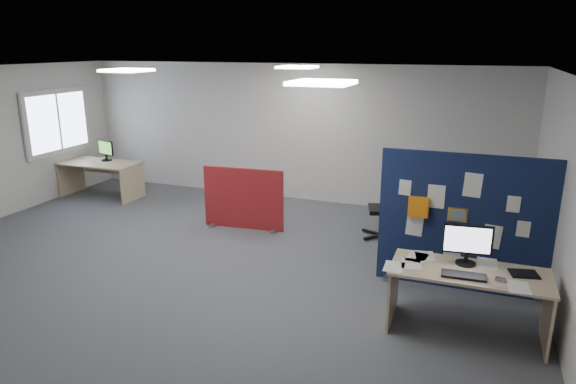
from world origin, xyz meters
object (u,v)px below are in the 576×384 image
(monitor_second, at_px, (106,150))
(monitor_main, at_px, (468,243))
(navy_divider, at_px, (464,224))
(office_chair, at_px, (390,202))
(red_divider, at_px, (243,199))
(second_desk, at_px, (102,170))
(main_desk, at_px, (468,284))

(monitor_second, bearing_deg, monitor_main, -5.67)
(monitor_second, bearing_deg, navy_divider, 0.81)
(navy_divider, bearing_deg, office_chair, 127.40)
(office_chair, bearing_deg, monitor_second, 160.09)
(red_divider, relative_size, second_desk, 0.87)
(red_divider, bearing_deg, office_chair, 5.38)
(navy_divider, xyz_separation_m, second_desk, (-7.14, 1.84, -0.33))
(second_desk, bearing_deg, monitor_main, -21.00)
(navy_divider, height_order, second_desk, navy_divider)
(monitor_second, height_order, office_chair, monitor_second)
(monitor_main, height_order, monitor_second, monitor_main)
(navy_divider, xyz_separation_m, monitor_second, (-7.11, 1.98, 0.08))
(monitor_main, relative_size, monitor_second, 1.14)
(red_divider, height_order, second_desk, red_divider)
(main_desk, xyz_separation_m, monitor_second, (-7.22, 3.02, 0.41))
(monitor_second, bearing_deg, main_desk, -6.37)
(navy_divider, height_order, monitor_second, navy_divider)
(main_desk, relative_size, second_desk, 1.02)
(office_chair, bearing_deg, main_desk, -79.04)
(office_chair, bearing_deg, navy_divider, -68.09)
(main_desk, distance_m, red_divider, 4.26)
(navy_divider, height_order, main_desk, navy_divider)
(monitor_main, relative_size, red_divider, 0.37)
(navy_divider, relative_size, monitor_second, 4.73)
(red_divider, distance_m, monitor_second, 3.67)
(red_divider, bearing_deg, navy_divider, -21.62)
(monitor_main, bearing_deg, second_desk, 152.67)
(second_desk, bearing_deg, monitor_second, 73.84)
(monitor_main, distance_m, monitor_second, 7.73)
(navy_divider, xyz_separation_m, main_desk, (0.12, -1.05, -0.33))
(main_desk, relative_size, office_chair, 1.53)
(navy_divider, distance_m, main_desk, 1.10)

